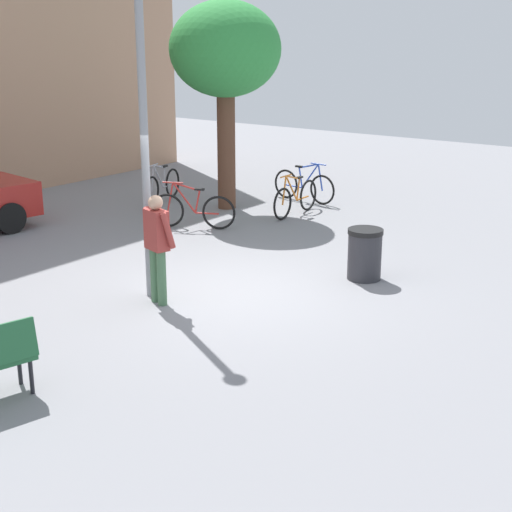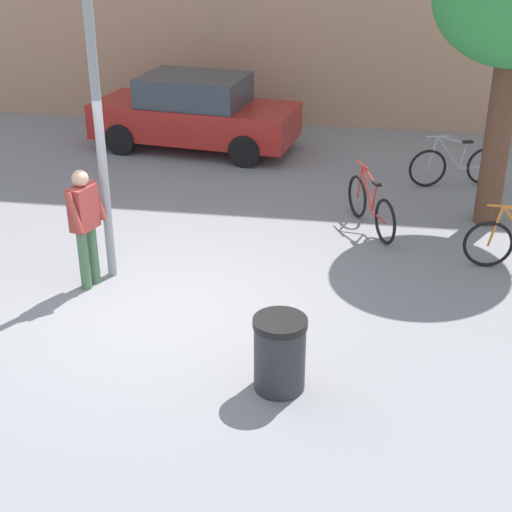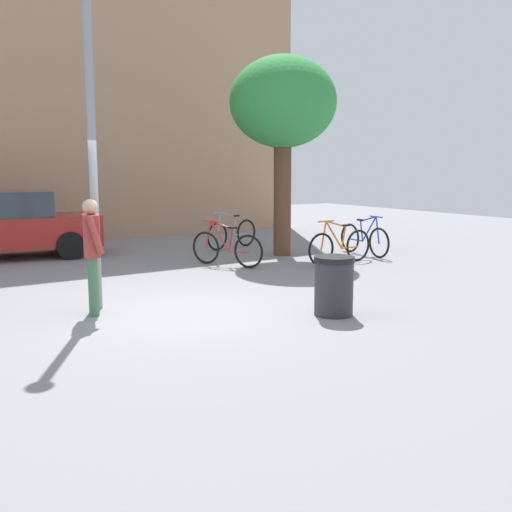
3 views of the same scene
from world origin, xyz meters
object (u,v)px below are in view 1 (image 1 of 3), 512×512
Objects in this scene: person_by_lamppost at (157,242)px; plaza_tree at (225,52)px; bicycle_red at (193,210)px; bicycle_blue at (304,186)px; lamppost at (143,101)px; bicycle_silver at (162,186)px; bicycle_orange at (295,198)px; trash_bin at (365,254)px.

person_by_lamppost is 0.36× the size of plaza_tree.
bicycle_blue is at bearing -7.67° from bicycle_red.
lamppost is 7.26m from bicycle_silver.
plaza_tree reaches higher than bicycle_orange.
person_by_lamppost is at bearing -150.87° from plaza_tree.
trash_bin is (2.86, -1.95, -0.53)m from person_by_lamppost.
plaza_tree is 3.56m from bicycle_silver.
bicycle_red is 2.73m from bicycle_silver.
plaza_tree is 2.64× the size of bicycle_silver.
lamppost is 3.05× the size of bicycle_red.
bicycle_blue is 1.45m from bicycle_orange.
bicycle_red and bicycle_orange have the same top height.
trash_bin is (-4.43, -4.02, 0.05)m from bicycle_blue.
lamppost is 4.93m from bicycle_red.
plaza_tree is 2.56× the size of bicycle_blue.
person_by_lamppost is 3.50m from trash_bin.
bicycle_blue is 1.09× the size of bicycle_red.
plaza_tree is at bearing 29.13° from person_by_lamppost.
bicycle_blue is (1.65, -1.07, -3.12)m from plaza_tree.
plaza_tree reaches higher than bicycle_blue.
person_by_lamppost is 7.61m from bicycle_blue.
person_by_lamppost is at bearing 145.81° from trash_bin.
bicycle_orange is at bearing 47.57° from trash_bin.
bicycle_red is at bearing -123.76° from bicycle_silver.
bicycle_silver is at bearing 56.24° from bicycle_red.
plaza_tree is at bearing 61.36° from trash_bin.
bicycle_orange is (5.80, 1.11, -2.61)m from lamppost.
bicycle_blue is 3.58m from bicycle_red.
lamppost is at bearing -152.95° from plaza_tree.
bicycle_red is (3.75, 2.55, -0.58)m from person_by_lamppost.
trash_bin is at bearing -40.62° from lamppost.
bicycle_red is 4.59m from trash_bin.
bicycle_blue is at bearing -53.61° from bicycle_silver.
bicycle_blue is at bearing 42.24° from trash_bin.
bicycle_silver is at bearing 101.97° from bicycle_orange.
plaza_tree is 2.56× the size of bicycle_orange.
lamppost is 7.77m from bicycle_blue.
bicycle_silver is 7.19m from trash_bin.
lamppost reaches higher than person_by_lamppost.
trash_bin is (-0.88, -4.50, 0.05)m from bicycle_red.
trash_bin is at bearing -132.43° from bicycle_orange.
bicycle_red is at bearing 153.96° from bicycle_orange.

